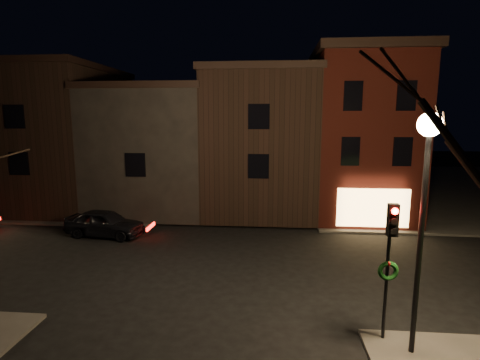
% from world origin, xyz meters
% --- Properties ---
extents(ground, '(120.00, 120.00, 0.00)m').
position_xyz_m(ground, '(0.00, 0.00, 0.00)').
color(ground, black).
rests_on(ground, ground).
extents(sidewalk_far_right, '(30.00, 30.00, 0.12)m').
position_xyz_m(sidewalk_far_right, '(20.00, 20.00, 0.06)').
color(sidewalk_far_right, '#2D2B28').
rests_on(sidewalk_far_right, ground).
extents(sidewalk_far_left, '(30.00, 30.00, 0.12)m').
position_xyz_m(sidewalk_far_left, '(-20.00, 20.00, 0.06)').
color(sidewalk_far_left, '#2D2B28').
rests_on(sidewalk_far_left, ground).
extents(corner_building, '(6.50, 8.50, 10.50)m').
position_xyz_m(corner_building, '(8.00, 9.47, 5.40)').
color(corner_building, '#3E100B').
rests_on(corner_building, ground).
extents(row_building_a, '(7.30, 10.30, 9.40)m').
position_xyz_m(row_building_a, '(1.50, 10.50, 4.83)').
color(row_building_a, black).
rests_on(row_building_a, ground).
extents(row_building_b, '(7.80, 10.30, 8.40)m').
position_xyz_m(row_building_b, '(-5.75, 10.50, 4.33)').
color(row_building_b, black).
rests_on(row_building_b, ground).
extents(row_building_c, '(7.30, 10.30, 9.90)m').
position_xyz_m(row_building_c, '(-13.00, 10.50, 5.08)').
color(row_building_c, black).
rests_on(row_building_c, ground).
extents(street_lamp_near, '(0.60, 0.60, 6.48)m').
position_xyz_m(street_lamp_near, '(6.20, -6.00, 5.18)').
color(street_lamp_near, black).
rests_on(street_lamp_near, sidewalk_near_right).
extents(traffic_signal, '(0.58, 0.38, 4.05)m').
position_xyz_m(traffic_signal, '(5.60, -5.51, 2.81)').
color(traffic_signal, black).
rests_on(traffic_signal, sidewalk_near_right).
extents(parked_car_a, '(4.53, 2.31, 1.48)m').
position_xyz_m(parked_car_a, '(-6.86, 3.40, 0.74)').
color(parked_car_a, black).
rests_on(parked_car_a, ground).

